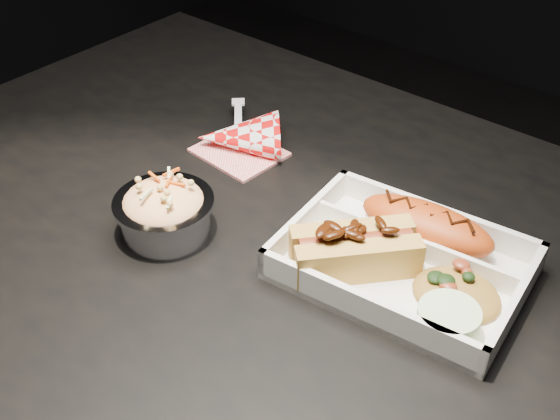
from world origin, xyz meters
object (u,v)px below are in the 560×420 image
(dining_table, at_px, (292,305))
(napkin_fork, at_px, (238,137))
(hotdog, at_px, (355,248))
(foil_coleslaw_cup, at_px, (164,209))
(fried_pastry, at_px, (426,225))
(food_tray, at_px, (403,266))

(dining_table, bearing_deg, napkin_fork, 148.23)
(hotdog, relative_size, foil_coleslaw_cup, 1.21)
(dining_table, distance_m, napkin_fork, 0.25)
(hotdog, distance_m, napkin_fork, 0.28)
(dining_table, distance_m, fried_pastry, 0.19)
(dining_table, distance_m, foil_coleslaw_cup, 0.19)
(napkin_fork, bearing_deg, hotdog, 25.87)
(hotdog, bearing_deg, foil_coleslaw_cup, 153.93)
(fried_pastry, relative_size, hotdog, 1.13)
(hotdog, height_order, foil_coleslaw_cup, foil_coleslaw_cup)
(dining_table, xyz_separation_m, foil_coleslaw_cup, (-0.13, -0.07, 0.12))
(napkin_fork, bearing_deg, foil_coleslaw_cup, -25.04)
(hotdog, bearing_deg, napkin_fork, 110.07)
(dining_table, xyz_separation_m, hotdog, (0.07, 0.01, 0.12))
(hotdog, bearing_deg, food_tray, -11.24)
(fried_pastry, distance_m, napkin_fork, 0.30)
(fried_pastry, distance_m, hotdog, 0.09)
(dining_table, xyz_separation_m, napkin_fork, (-0.19, 0.12, 0.11))
(food_tray, bearing_deg, hotdog, -149.23)
(dining_table, bearing_deg, hotdog, 9.13)
(dining_table, height_order, napkin_fork, napkin_fork)
(fried_pastry, relative_size, foil_coleslaw_cup, 1.37)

